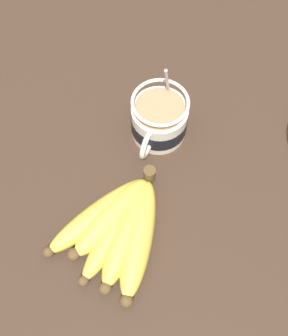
% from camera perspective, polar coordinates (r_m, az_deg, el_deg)
% --- Properties ---
extents(table, '(1.08, 1.08, 0.03)m').
position_cam_1_polar(table, '(0.66, -3.66, -0.49)').
color(table, '#332319').
rests_on(table, ground).
extents(coffee_mug, '(0.14, 0.10, 0.15)m').
position_cam_1_polar(coffee_mug, '(0.65, 2.30, 7.25)').
color(coffee_mug, beige).
rests_on(coffee_mug, table).
extents(banana_bunch, '(0.21, 0.17, 0.04)m').
position_cam_1_polar(banana_bunch, '(0.58, -3.76, -8.87)').
color(banana_bunch, '#4C381E').
rests_on(banana_bunch, table).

